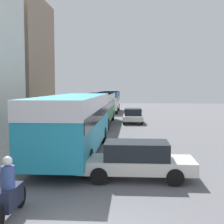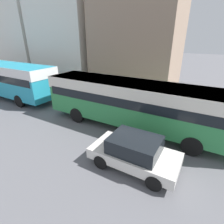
{
  "view_description": "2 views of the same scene",
  "coord_description": "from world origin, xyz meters",
  "px_view_note": "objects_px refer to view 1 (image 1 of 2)",
  "views": [
    {
      "loc": [
        1.19,
        -6.63,
        3.55
      ],
      "look_at": [
        -0.58,
        21.05,
        1.29
      ],
      "focal_mm": 50.0,
      "sensor_mm": 36.0,
      "label": 1
    },
    {
      "loc": [
        7.17,
        25.91,
        5.32
      ],
      "look_at": [
        -0.05,
        21.71,
        1.69
      ],
      "focal_mm": 28.0,
      "sensor_mm": 36.0,
      "label": 2
    }
  ],
  "objects_px": {
    "bus_lead": "(75,116)",
    "motorcycle_behind_lead": "(9,194)",
    "bus_following": "(98,105)",
    "car_crossing": "(136,160)",
    "bus_third_in_line": "(110,99)",
    "car_far_curb": "(133,115)",
    "pedestrian_near_curb": "(55,117)"
  },
  "relations": [
    {
      "from": "bus_following",
      "to": "motorcycle_behind_lead",
      "type": "xyz_separation_m",
      "value": [
        -0.1,
        -20.84,
        -1.2
      ]
    },
    {
      "from": "bus_lead",
      "to": "car_crossing",
      "type": "bearing_deg",
      "value": -52.84
    },
    {
      "from": "bus_following",
      "to": "car_crossing",
      "type": "distance_m",
      "value": 17.33
    },
    {
      "from": "bus_third_in_line",
      "to": "motorcycle_behind_lead",
      "type": "xyz_separation_m",
      "value": [
        -0.14,
        -35.57,
        -1.18
      ]
    },
    {
      "from": "bus_following",
      "to": "car_crossing",
      "type": "xyz_separation_m",
      "value": [
        3.34,
        -16.96,
        -1.13
      ]
    },
    {
      "from": "bus_following",
      "to": "pedestrian_near_curb",
      "type": "distance_m",
      "value": 4.83
    },
    {
      "from": "bus_following",
      "to": "motorcycle_behind_lead",
      "type": "distance_m",
      "value": 20.87
    },
    {
      "from": "bus_lead",
      "to": "motorcycle_behind_lead",
      "type": "bearing_deg",
      "value": -92.23
    },
    {
      "from": "bus_following",
      "to": "car_crossing",
      "type": "height_order",
      "value": "bus_following"
    },
    {
      "from": "bus_third_in_line",
      "to": "bus_lead",
      "type": "bearing_deg",
      "value": -89.65
    },
    {
      "from": "bus_lead",
      "to": "bus_following",
      "type": "height_order",
      "value": "bus_lead"
    },
    {
      "from": "bus_third_in_line",
      "to": "pedestrian_near_curb",
      "type": "height_order",
      "value": "bus_third_in_line"
    },
    {
      "from": "bus_lead",
      "to": "bus_third_in_line",
      "type": "height_order",
      "value": "bus_lead"
    },
    {
      "from": "motorcycle_behind_lead",
      "to": "car_crossing",
      "type": "relative_size",
      "value": 0.51
    },
    {
      "from": "bus_third_in_line",
      "to": "car_far_curb",
      "type": "relative_size",
      "value": 2.52
    },
    {
      "from": "motorcycle_behind_lead",
      "to": "car_far_curb",
      "type": "height_order",
      "value": "motorcycle_behind_lead"
    },
    {
      "from": "bus_third_in_line",
      "to": "car_crossing",
      "type": "xyz_separation_m",
      "value": [
        3.3,
        -31.7,
        -1.1
      ]
    },
    {
      "from": "bus_third_in_line",
      "to": "motorcycle_behind_lead",
      "type": "height_order",
      "value": "bus_third_in_line"
    },
    {
      "from": "motorcycle_behind_lead",
      "to": "car_crossing",
      "type": "distance_m",
      "value": 5.19
    },
    {
      "from": "car_far_curb",
      "to": "bus_third_in_line",
      "type": "bearing_deg",
      "value": -76.29
    },
    {
      "from": "bus_lead",
      "to": "car_crossing",
      "type": "height_order",
      "value": "bus_lead"
    },
    {
      "from": "bus_following",
      "to": "motorcycle_behind_lead",
      "type": "bearing_deg",
      "value": -90.29
    },
    {
      "from": "car_crossing",
      "to": "pedestrian_near_curb",
      "type": "distance_m",
      "value": 14.92
    },
    {
      "from": "bus_third_in_line",
      "to": "bus_following",
      "type": "bearing_deg",
      "value": -90.15
    },
    {
      "from": "bus_third_in_line",
      "to": "car_crossing",
      "type": "distance_m",
      "value": 31.89
    },
    {
      "from": "bus_third_in_line",
      "to": "car_far_curb",
      "type": "distance_m",
      "value": 13.68
    },
    {
      "from": "bus_lead",
      "to": "motorcycle_behind_lead",
      "type": "height_order",
      "value": "bus_lead"
    },
    {
      "from": "bus_following",
      "to": "bus_third_in_line",
      "type": "relative_size",
      "value": 1.2
    },
    {
      "from": "bus_following",
      "to": "pedestrian_near_curb",
      "type": "height_order",
      "value": "bus_following"
    },
    {
      "from": "motorcycle_behind_lead",
      "to": "car_far_curb",
      "type": "bearing_deg",
      "value": 81.41
    },
    {
      "from": "bus_third_in_line",
      "to": "pedestrian_near_curb",
      "type": "distance_m",
      "value": 18.57
    },
    {
      "from": "bus_lead",
      "to": "bus_third_in_line",
      "type": "relative_size",
      "value": 1.16
    }
  ]
}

